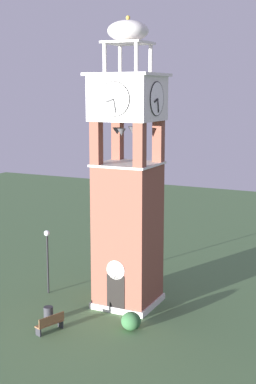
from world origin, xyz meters
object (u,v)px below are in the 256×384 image
(park_bench, at_px, (50,323))
(lamp_post, at_px, (47,250))
(clock_tower, at_px, (128,192))
(trash_bin, at_px, (48,314))

(park_bench, xyz_separation_m, lamp_post, (-3.28, 4.75, 2.28))
(lamp_post, bearing_deg, clock_tower, 5.64)
(park_bench, height_order, lamp_post, lamp_post)
(lamp_post, distance_m, trash_bin, 4.92)
(trash_bin, bearing_deg, lamp_post, 123.67)
(clock_tower, distance_m, trash_bin, 8.06)
(lamp_post, relative_size, trash_bin, 5.00)
(clock_tower, height_order, park_bench, clock_tower)
(park_bench, distance_m, trash_bin, 1.46)
(park_bench, bearing_deg, clock_tower, 69.50)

